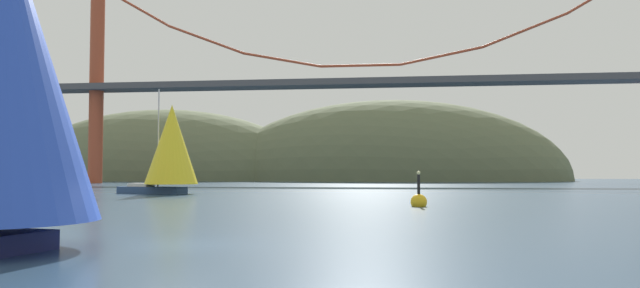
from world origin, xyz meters
TOP-DOWN VIEW (x-y plane):
  - ground_plane at (0.00, 0.00)m, footprint 360.00×360.00m
  - headland_left at (-55.00, 135.00)m, footprint 81.72×44.00m
  - headland_center at (5.00, 135.00)m, footprint 89.20×44.00m
  - suspension_bridge at (0.00, 95.00)m, footprint 142.32×6.00m
  - sailboat_yellow_sail at (-16.45, 41.36)m, footprint 9.83×6.80m
  - channel_buoy at (8.37, 22.40)m, footprint 1.10×1.10m

SIDE VIEW (x-z plane):
  - ground_plane at x=0.00m, z-range 0.00..0.00m
  - headland_left at x=-55.00m, z-range -18.82..18.82m
  - headland_center at x=5.00m, z-range -20.47..20.47m
  - channel_buoy at x=8.37m, z-range -0.95..1.69m
  - sailboat_yellow_sail at x=-16.45m, z-range -0.56..10.47m
  - suspension_bridge at x=0.00m, z-range -0.48..39.77m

